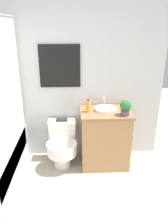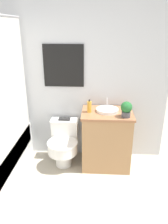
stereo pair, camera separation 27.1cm
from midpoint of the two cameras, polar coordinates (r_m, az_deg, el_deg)
wall_back at (r=3.09m, az=-4.99°, el=10.03°), size 3.14×0.07×2.50m
toilet at (r=3.11m, az=-2.84°, el=-8.13°), size 0.42×0.55×0.62m
vanity at (r=3.07m, az=8.36°, el=-7.05°), size 0.67×0.53×0.81m
sink at (r=2.92m, az=8.77°, el=0.48°), size 0.29×0.33×0.13m
soap_bottle at (r=2.85m, az=4.13°, el=1.36°), size 0.06×0.06×0.17m
potted_plant at (r=2.76m, az=13.79°, el=0.75°), size 0.14×0.14×0.20m
book_on_tank at (r=3.10m, az=-2.66°, el=-1.87°), size 0.16×0.09×0.02m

